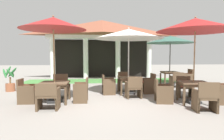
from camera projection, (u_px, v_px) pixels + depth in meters
ground_plane at (111, 102)px, 6.91m from camera, size 60.00×60.00×0.00m
background_pavilion at (102, 33)px, 14.29m from camera, size 8.30×2.99×4.24m
lawn_strip at (103, 81)px, 12.88m from camera, size 10.10×2.33×0.01m
patio_table_near_foreground at (128, 80)px, 8.42m from camera, size 0.88×0.88×0.72m
patio_umbrella_near_foreground at (129, 34)px, 8.28m from camera, size 2.92×2.92×2.84m
patio_chair_near_foreground_west at (108, 85)px, 8.31m from camera, size 0.55×0.57×0.83m
patio_chair_near_foreground_east at (148, 84)px, 8.56m from camera, size 0.56×0.61×0.86m
patio_chair_near_foreground_south at (134, 88)px, 7.55m from camera, size 0.60×0.57×0.85m
patio_chair_near_foreground_north at (124, 81)px, 9.32m from camera, size 0.59×0.54×0.87m
patio_table_mid_left at (55, 85)px, 6.81m from camera, size 0.98×0.98×0.72m
patio_umbrella_mid_left at (53, 24)px, 6.66m from camera, size 2.26×2.26×3.02m
patio_chair_mid_left_south at (48, 96)px, 5.89m from camera, size 0.65×0.57×0.83m
patio_chair_mid_left_north at (60, 87)px, 7.77m from camera, size 0.61×0.53×0.90m
patio_chair_mid_left_west at (27, 92)px, 6.75m from camera, size 0.58×0.56×0.84m
patio_chair_mid_left_east at (82, 90)px, 6.90m from camera, size 0.50×0.58×0.87m
patio_table_mid_right at (170, 73)px, 11.05m from camera, size 0.89×0.89×0.76m
patio_umbrella_mid_right at (170, 40)px, 10.92m from camera, size 2.68×2.68×2.83m
patio_chair_mid_right_south at (176, 80)px, 10.09m from camera, size 0.59×0.58×0.80m
patio_chair_mid_right_east at (187, 77)px, 11.13m from camera, size 0.60×0.65×0.89m
patio_table_far_back at (194, 85)px, 6.71m from camera, size 1.07×1.07×0.74m
patio_umbrella_far_back at (195, 25)px, 6.57m from camera, size 2.61×2.61×2.96m
patio_chair_far_back_south at (205, 98)px, 5.68m from camera, size 0.68×0.67×0.89m
patio_chair_far_back_west at (162, 92)px, 6.82m from camera, size 0.67×0.69×0.82m
patio_chair_far_back_north at (185, 87)px, 7.77m from camera, size 0.66×0.63×0.81m
potted_palm_left_edge at (10, 83)px, 9.01m from camera, size 0.64×0.65×1.17m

